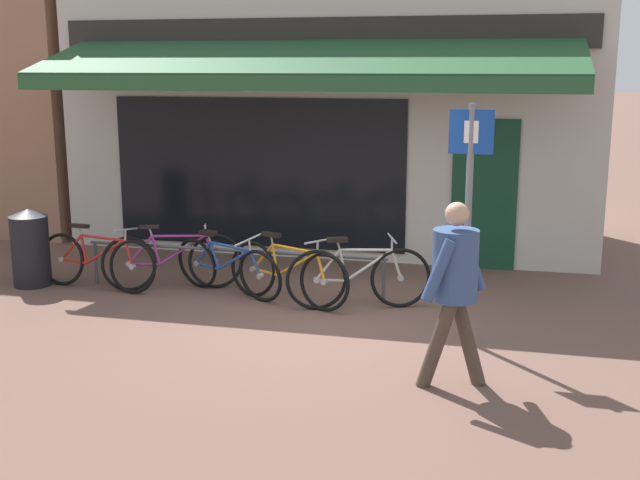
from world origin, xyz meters
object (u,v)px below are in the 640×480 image
at_px(bicycle_silver, 358,277).
at_px(litter_bin, 30,247).
at_px(parking_sign, 469,199).
at_px(bicycle_red, 96,261).
at_px(bicycle_orange, 287,273).
at_px(bicycle_purple, 172,260).
at_px(bicycle_blue, 227,267).
at_px(pedestrian_adult, 455,276).

xyz_separation_m(bicycle_silver, litter_bin, (-4.33, -0.01, 0.12)).
bearing_deg(litter_bin, parking_sign, -8.38).
height_order(bicycle_red, bicycle_silver, bicycle_silver).
distance_m(bicycle_orange, litter_bin, 3.46).
relative_size(bicycle_red, bicycle_purple, 1.02).
height_order(bicycle_red, bicycle_purple, bicycle_purple).
height_order(bicycle_orange, parking_sign, parking_sign).
distance_m(bicycle_red, bicycle_blue, 1.73).
height_order(bicycle_blue, parking_sign, parking_sign).
bearing_deg(bicycle_blue, bicycle_orange, 11.79).
relative_size(bicycle_silver, litter_bin, 1.62).
bearing_deg(parking_sign, bicycle_orange, 158.52).
bearing_deg(bicycle_red, bicycle_orange, 6.86).
bearing_deg(bicycle_orange, bicycle_blue, -170.17).
relative_size(bicycle_blue, litter_bin, 1.62).
xyz_separation_m(bicycle_blue, parking_sign, (2.98, -1.01, 1.14)).
height_order(bicycle_purple, parking_sign, parking_sign).
relative_size(bicycle_purple, parking_sign, 0.70).
xyz_separation_m(pedestrian_adult, litter_bin, (-5.59, 2.06, -0.50)).
bearing_deg(pedestrian_adult, parking_sign, -84.15).
bearing_deg(bicycle_blue, bicycle_silver, 16.86).
distance_m(bicycle_purple, parking_sign, 4.08).
distance_m(bicycle_red, litter_bin, 0.92).
bearing_deg(bicycle_orange, litter_bin, -158.87).
height_order(bicycle_red, parking_sign, parking_sign).
bearing_deg(bicycle_orange, bicycle_red, -160.03).
distance_m(bicycle_purple, bicycle_blue, 0.79).
relative_size(pedestrian_adult, litter_bin, 1.67).
relative_size(bicycle_silver, pedestrian_adult, 0.97).
bearing_deg(bicycle_red, bicycle_purple, 21.19).
height_order(bicycle_red, bicycle_blue, bicycle_red).
distance_m(bicycle_purple, pedestrian_adult, 4.46).
xyz_separation_m(bicycle_red, pedestrian_adult, (4.68, -2.12, 0.64)).
bearing_deg(bicycle_silver, bicycle_orange, 160.00).
relative_size(bicycle_purple, bicycle_silver, 1.05).
height_order(bicycle_red, bicycle_orange, bicycle_orange).
relative_size(litter_bin, parking_sign, 0.41).
relative_size(bicycle_purple, litter_bin, 1.71).
height_order(bicycle_purple, litter_bin, litter_bin).
height_order(bicycle_blue, litter_bin, litter_bin).
height_order(bicycle_purple, bicycle_blue, bicycle_purple).
xyz_separation_m(bicycle_purple, bicycle_blue, (0.78, -0.10, -0.02)).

